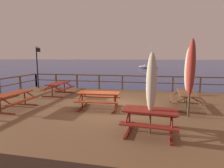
# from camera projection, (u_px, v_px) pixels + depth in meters

# --- Properties ---
(ground_plane) EXTENTS (600.00, 600.00, 0.00)m
(ground_plane) POSITION_uv_depth(u_px,v_px,m) (109.00, 122.00, 8.81)
(ground_plane) COLOR navy
(wooden_deck) EXTENTS (14.53, 9.52, 0.82)m
(wooden_deck) POSITION_uv_depth(u_px,v_px,m) (109.00, 114.00, 8.75)
(wooden_deck) COLOR brown
(wooden_deck) RESTS_ON ground
(railing_waterside_far) EXTENTS (14.33, 0.10, 1.09)m
(railing_waterside_far) POSITION_uv_depth(u_px,v_px,m) (122.00, 80.00, 13.05)
(railing_waterside_far) COLOR brown
(railing_waterside_far) RESTS_ON wooden_deck
(picnic_table_back_right) EXTENTS (1.77, 1.54, 0.78)m
(picnic_table_back_right) POSITION_uv_depth(u_px,v_px,m) (150.00, 116.00, 5.53)
(picnic_table_back_right) COLOR maroon
(picnic_table_back_right) RESTS_ON wooden_deck
(picnic_table_back_left) EXTENTS (1.57, 2.22, 0.78)m
(picnic_table_back_left) POSITION_uv_depth(u_px,v_px,m) (187.00, 96.00, 8.36)
(picnic_table_back_left) COLOR brown
(picnic_table_back_left) RESTS_ON wooden_deck
(picnic_table_mid_left) EXTENTS (1.47, 1.88, 0.78)m
(picnic_table_mid_left) POSITION_uv_depth(u_px,v_px,m) (13.00, 97.00, 8.14)
(picnic_table_mid_left) COLOR #993819
(picnic_table_mid_left) RESTS_ON wooden_deck
(picnic_table_front_left) EXTENTS (1.43, 1.93, 0.78)m
(picnic_table_front_left) POSITION_uv_depth(u_px,v_px,m) (58.00, 86.00, 11.33)
(picnic_table_front_left) COLOR maroon
(picnic_table_front_left) RESTS_ON wooden_deck
(picnic_table_mid_centre) EXTENTS (2.04, 1.52, 0.78)m
(picnic_table_mid_centre) POSITION_uv_depth(u_px,v_px,m) (99.00, 97.00, 8.26)
(picnic_table_mid_centre) COLOR #993819
(picnic_table_mid_centre) RESTS_ON wooden_deck
(patio_umbrella_tall_mid_right) EXTENTS (0.32, 0.32, 2.53)m
(patio_umbrella_tall_mid_right) POSITION_uv_depth(u_px,v_px,m) (151.00, 83.00, 5.32)
(patio_umbrella_tall_mid_right) COLOR #4C3828
(patio_umbrella_tall_mid_right) RESTS_ON wooden_deck
(patio_umbrella_short_mid) EXTENTS (0.32, 0.32, 2.84)m
(patio_umbrella_short_mid) POSITION_uv_depth(u_px,v_px,m) (188.00, 70.00, 8.17)
(patio_umbrella_short_mid) COLOR #4C3828
(patio_umbrella_short_mid) RESTS_ON wooden_deck
(patio_umbrella_tall_mid_left) EXTENTS (0.32, 0.32, 3.09)m
(patio_umbrella_tall_mid_left) POSITION_uv_depth(u_px,v_px,m) (191.00, 68.00, 6.86)
(patio_umbrella_tall_mid_left) COLOR #4C3828
(patio_umbrella_tall_mid_left) RESTS_ON wooden_deck
(lamp_post_hooked) EXTENTS (0.56, 0.50, 3.20)m
(lamp_post_hooked) POSITION_uv_depth(u_px,v_px,m) (38.00, 61.00, 13.44)
(lamp_post_hooked) COLOR black
(lamp_post_hooked) RESTS_ON wooden_deck
(sailboat_distant) EXTENTS (6.13, 2.24, 7.72)m
(sailboat_distant) POSITION_uv_depth(u_px,v_px,m) (149.00, 66.00, 54.38)
(sailboat_distant) COLOR white
(sailboat_distant) RESTS_ON ground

